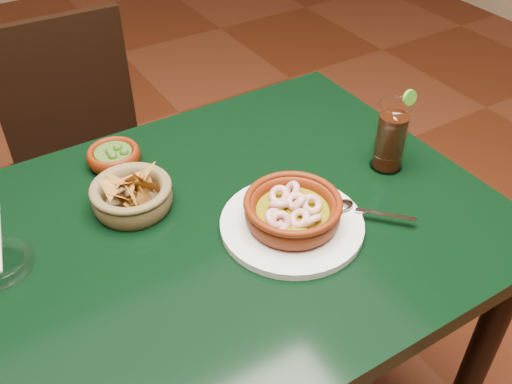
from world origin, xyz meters
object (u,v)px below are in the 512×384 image
shrimp_plate (293,214)px  cola_drink (391,137)px  dining_table (191,272)px  dining_chair (88,160)px  chip_basket (132,195)px

shrimp_plate → cola_drink: bearing=10.7°
dining_table → dining_chair: size_ratio=1.36×
dining_chair → chip_basket: (-0.05, -0.58, 0.29)m
shrimp_plate → chip_basket: size_ratio=1.77×
dining_chair → cola_drink: 0.93m
chip_basket → dining_table: bearing=-68.7°
dining_table → shrimp_plate: bearing=-24.8°
dining_table → shrimp_plate: (0.18, -0.08, 0.13)m
dining_table → dining_chair: dining_chair is taller
dining_chair → cola_drink: bearing=-57.8°
dining_table → shrimp_plate: 0.24m
dining_table → dining_chair: bearing=89.9°
dining_chair → shrimp_plate: size_ratio=2.61×
dining_chair → shrimp_plate: 0.86m
cola_drink → shrimp_plate: bearing=-169.3°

